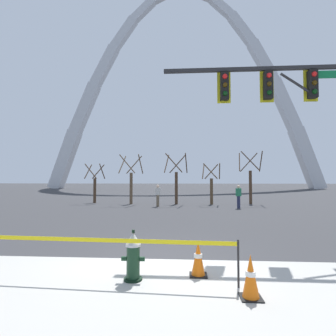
{
  "coord_description": "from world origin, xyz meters",
  "views": [
    {
      "loc": [
        0.66,
        -6.68,
        1.99
      ],
      "look_at": [
        -0.11,
        5.0,
        2.5
      ],
      "focal_mm": 28.07,
      "sensor_mm": 36.0,
      "label": 1
    }
  ],
  "objects_px": {
    "pedestrian_standing_center": "(158,195)",
    "traffic_cone_mid_sidewalk": "(198,258)",
    "pedestrian_walking_left": "(239,196)",
    "traffic_signal_gantry": "(302,109)",
    "monument_arch": "(182,97)",
    "fire_hydrant": "(133,256)",
    "traffic_cone_by_hydrant": "(251,277)"
  },
  "relations": [
    {
      "from": "pedestrian_standing_center",
      "to": "traffic_cone_mid_sidewalk",
      "type": "bearing_deg",
      "value": -80.52
    },
    {
      "from": "pedestrian_walking_left",
      "to": "traffic_cone_mid_sidewalk",
      "type": "bearing_deg",
      "value": -104.75
    },
    {
      "from": "traffic_signal_gantry",
      "to": "monument_arch",
      "type": "bearing_deg",
      "value": 95.21
    },
    {
      "from": "traffic_signal_gantry",
      "to": "pedestrian_walking_left",
      "type": "height_order",
      "value": "traffic_signal_gantry"
    },
    {
      "from": "pedestrian_walking_left",
      "to": "monument_arch",
      "type": "bearing_deg",
      "value": 96.4
    },
    {
      "from": "monument_arch",
      "to": "pedestrian_standing_center",
      "type": "relative_size",
      "value": 37.25
    },
    {
      "from": "pedestrian_standing_center",
      "to": "monument_arch",
      "type": "bearing_deg",
      "value": 87.92
    },
    {
      "from": "traffic_signal_gantry",
      "to": "traffic_cone_mid_sidewalk",
      "type": "bearing_deg",
      "value": -138.61
    },
    {
      "from": "fire_hydrant",
      "to": "monument_arch",
      "type": "distance_m",
      "value": 55.32
    },
    {
      "from": "fire_hydrant",
      "to": "traffic_cone_mid_sidewalk",
      "type": "xyz_separation_m",
      "value": [
        1.29,
        0.32,
        -0.11
      ]
    },
    {
      "from": "pedestrian_walking_left",
      "to": "fire_hydrant",
      "type": "bearing_deg",
      "value": -109.53
    },
    {
      "from": "pedestrian_standing_center",
      "to": "traffic_signal_gantry",
      "type": "bearing_deg",
      "value": -61.52
    },
    {
      "from": "traffic_signal_gantry",
      "to": "monument_arch",
      "type": "distance_m",
      "value": 51.04
    },
    {
      "from": "traffic_cone_by_hydrant",
      "to": "monument_arch",
      "type": "bearing_deg",
      "value": 91.91
    },
    {
      "from": "monument_arch",
      "to": "pedestrian_standing_center",
      "type": "xyz_separation_m",
      "value": [
        -1.37,
        -37.67,
        -19.3
      ]
    },
    {
      "from": "pedestrian_standing_center",
      "to": "traffic_cone_by_hydrant",
      "type": "bearing_deg",
      "value": -78.03
    },
    {
      "from": "fire_hydrant",
      "to": "monument_arch",
      "type": "height_order",
      "value": "monument_arch"
    },
    {
      "from": "pedestrian_standing_center",
      "to": "pedestrian_walking_left",
      "type": "bearing_deg",
      "value": -8.28
    },
    {
      "from": "traffic_signal_gantry",
      "to": "monument_arch",
      "type": "height_order",
      "value": "monument_arch"
    },
    {
      "from": "traffic_cone_by_hydrant",
      "to": "traffic_signal_gantry",
      "type": "relative_size",
      "value": 0.11
    },
    {
      "from": "traffic_signal_gantry",
      "to": "pedestrian_standing_center",
      "type": "bearing_deg",
      "value": 118.48
    },
    {
      "from": "fire_hydrant",
      "to": "monument_arch",
      "type": "relative_size",
      "value": 0.02
    },
    {
      "from": "traffic_signal_gantry",
      "to": "pedestrian_walking_left",
      "type": "bearing_deg",
      "value": 90.54
    },
    {
      "from": "monument_arch",
      "to": "pedestrian_walking_left",
      "type": "relative_size",
      "value": 37.25
    },
    {
      "from": "traffic_signal_gantry",
      "to": "pedestrian_standing_center",
      "type": "relative_size",
      "value": 4.04
    },
    {
      "from": "traffic_cone_mid_sidewalk",
      "to": "traffic_signal_gantry",
      "type": "xyz_separation_m",
      "value": [
        3.49,
        3.07,
        3.91
      ]
    },
    {
      "from": "traffic_cone_by_hydrant",
      "to": "pedestrian_standing_center",
      "type": "bearing_deg",
      "value": 101.97
    },
    {
      "from": "fire_hydrant",
      "to": "pedestrian_walking_left",
      "type": "relative_size",
      "value": 0.62
    },
    {
      "from": "fire_hydrant",
      "to": "traffic_cone_mid_sidewalk",
      "type": "height_order",
      "value": "fire_hydrant"
    },
    {
      "from": "fire_hydrant",
      "to": "traffic_signal_gantry",
      "type": "height_order",
      "value": "traffic_signal_gantry"
    },
    {
      "from": "traffic_cone_by_hydrant",
      "to": "monument_arch",
      "type": "distance_m",
      "value": 56.01
    },
    {
      "from": "monument_arch",
      "to": "pedestrian_walking_left",
      "type": "bearing_deg",
      "value": -83.6
    }
  ]
}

